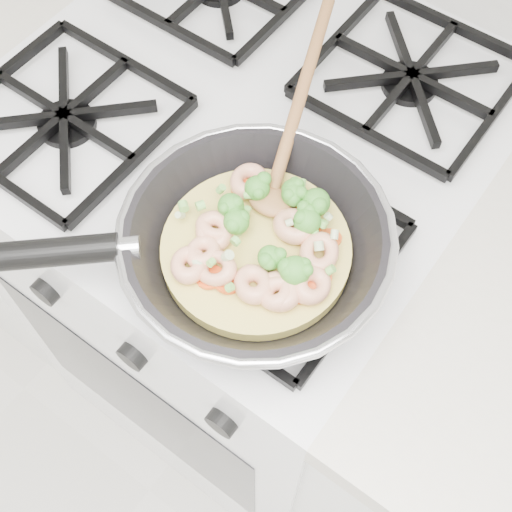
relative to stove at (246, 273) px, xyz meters
The scene contains 2 objects.
stove is the anchor object (origin of this frame).
skillet 0.54m from the stove, 50.07° to the right, with size 0.38×0.50×0.09m.
Camera 1 is at (0.35, 1.26, 1.53)m, focal length 46.86 mm.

